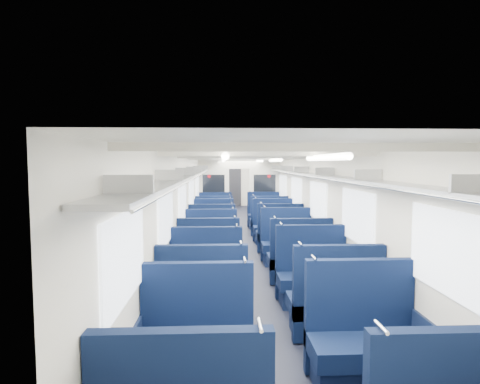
# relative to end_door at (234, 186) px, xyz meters

# --- Properties ---
(floor) EXTENTS (2.80, 18.00, 0.01)m
(floor) POSITION_rel_end_door_xyz_m (0.00, -8.94, -1.00)
(floor) COLOR black
(floor) RESTS_ON ground
(ceiling) EXTENTS (2.80, 18.00, 0.01)m
(ceiling) POSITION_rel_end_door_xyz_m (0.00, -8.94, 1.35)
(ceiling) COLOR white
(ceiling) RESTS_ON wall_left
(wall_left) EXTENTS (0.02, 18.00, 2.35)m
(wall_left) POSITION_rel_end_door_xyz_m (-1.40, -8.94, 0.18)
(wall_left) COLOR silver
(wall_left) RESTS_ON floor
(dado_left) EXTENTS (0.03, 17.90, 0.70)m
(dado_left) POSITION_rel_end_door_xyz_m (-1.39, -8.94, -0.65)
(dado_left) COLOR #0F1934
(dado_left) RESTS_ON floor
(wall_right) EXTENTS (0.02, 18.00, 2.35)m
(wall_right) POSITION_rel_end_door_xyz_m (1.40, -8.94, 0.18)
(wall_right) COLOR silver
(wall_right) RESTS_ON floor
(dado_right) EXTENTS (0.03, 17.90, 0.70)m
(dado_right) POSITION_rel_end_door_xyz_m (1.39, -8.94, -0.65)
(dado_right) COLOR #0F1934
(dado_right) RESTS_ON floor
(wall_far) EXTENTS (2.80, 0.02, 2.35)m
(wall_far) POSITION_rel_end_door_xyz_m (0.00, 0.06, 0.18)
(wall_far) COLOR silver
(wall_far) RESTS_ON floor
(luggage_rack_left) EXTENTS (0.36, 17.40, 0.18)m
(luggage_rack_left) POSITION_rel_end_door_xyz_m (-1.21, -8.94, 0.97)
(luggage_rack_left) COLOR #B2B5BA
(luggage_rack_left) RESTS_ON wall_left
(luggage_rack_right) EXTENTS (0.36, 17.40, 0.18)m
(luggage_rack_right) POSITION_rel_end_door_xyz_m (1.21, -8.94, 0.97)
(luggage_rack_right) COLOR #B2B5BA
(luggage_rack_right) RESTS_ON wall_right
(windows) EXTENTS (2.78, 15.60, 0.75)m
(windows) POSITION_rel_end_door_xyz_m (0.00, -9.40, 0.42)
(windows) COLOR white
(windows) RESTS_ON wall_left
(ceiling_fittings) EXTENTS (2.70, 16.06, 0.11)m
(ceiling_fittings) POSITION_rel_end_door_xyz_m (0.00, -9.20, 1.29)
(ceiling_fittings) COLOR silver
(ceiling_fittings) RESTS_ON ceiling
(end_door) EXTENTS (0.75, 0.06, 2.00)m
(end_door) POSITION_rel_end_door_xyz_m (0.00, 0.00, 0.00)
(end_door) COLOR black
(end_door) RESTS_ON floor
(bulkhead) EXTENTS (2.80, 0.10, 2.35)m
(bulkhead) POSITION_rel_end_door_xyz_m (-0.00, -6.43, 0.23)
(bulkhead) COLOR silver
(bulkhead) RESTS_ON floor
(seat_2) EXTENTS (1.12, 0.62, 1.25)m
(seat_2) POSITION_rel_end_door_xyz_m (-0.83, -16.00, -0.62)
(seat_2) COLOR #0D1B3E
(seat_2) RESTS_ON floor
(seat_3) EXTENTS (1.12, 0.62, 1.25)m
(seat_3) POSITION_rel_end_door_xyz_m (0.83, -15.95, -0.62)
(seat_3) COLOR #0D1B3E
(seat_3) RESTS_ON floor
(seat_4) EXTENTS (1.12, 0.62, 1.25)m
(seat_4) POSITION_rel_end_door_xyz_m (-0.83, -14.87, -0.62)
(seat_4) COLOR #0D1B3E
(seat_4) RESTS_ON floor
(seat_5) EXTENTS (1.12, 0.62, 1.25)m
(seat_5) POSITION_rel_end_door_xyz_m (0.83, -14.95, -0.62)
(seat_5) COLOR #0D1B3E
(seat_5) RESTS_ON floor
(seat_6) EXTENTS (1.12, 0.62, 1.25)m
(seat_6) POSITION_rel_end_door_xyz_m (-0.83, -13.87, -0.62)
(seat_6) COLOR #0D1B3E
(seat_6) RESTS_ON floor
(seat_7) EXTENTS (1.12, 0.62, 1.25)m
(seat_7) POSITION_rel_end_door_xyz_m (0.83, -13.76, -0.62)
(seat_7) COLOR #0D1B3E
(seat_7) RESTS_ON floor
(seat_8) EXTENTS (1.12, 0.62, 1.25)m
(seat_8) POSITION_rel_end_door_xyz_m (-0.83, -12.61, -0.62)
(seat_8) COLOR #0D1B3E
(seat_8) RESTS_ON floor
(seat_9) EXTENTS (1.12, 0.62, 1.25)m
(seat_9) POSITION_rel_end_door_xyz_m (0.83, -12.71, -0.62)
(seat_9) COLOR #0D1B3E
(seat_9) RESTS_ON floor
(seat_10) EXTENTS (1.12, 0.62, 1.25)m
(seat_10) POSITION_rel_end_door_xyz_m (-0.83, -11.57, -0.62)
(seat_10) COLOR #0D1B3E
(seat_10) RESTS_ON floor
(seat_11) EXTENTS (1.12, 0.62, 1.25)m
(seat_11) POSITION_rel_end_door_xyz_m (0.83, -11.36, -0.62)
(seat_11) COLOR #0D1B3E
(seat_11) RESTS_ON floor
(seat_12) EXTENTS (1.12, 0.62, 1.25)m
(seat_12) POSITION_rel_end_door_xyz_m (-0.83, -10.29, -0.62)
(seat_12) COLOR #0D1B3E
(seat_12) RESTS_ON floor
(seat_13) EXTENTS (1.12, 0.62, 1.25)m
(seat_13) POSITION_rel_end_door_xyz_m (0.83, -10.24, -0.62)
(seat_13) COLOR #0D1B3E
(seat_13) RESTS_ON floor
(seat_14) EXTENTS (1.12, 0.62, 1.25)m
(seat_14) POSITION_rel_end_door_xyz_m (-0.83, -9.17, -0.62)
(seat_14) COLOR #0D1B3E
(seat_14) RESTS_ON floor
(seat_15) EXTENTS (1.12, 0.62, 1.25)m
(seat_15) POSITION_rel_end_door_xyz_m (0.83, -9.18, -0.62)
(seat_15) COLOR #0D1B3E
(seat_15) RESTS_ON floor
(seat_16) EXTENTS (1.12, 0.62, 1.25)m
(seat_16) POSITION_rel_end_door_xyz_m (-0.83, -8.00, -0.62)
(seat_16) COLOR #0D1B3E
(seat_16) RESTS_ON floor
(seat_17) EXTENTS (1.12, 0.62, 1.25)m
(seat_17) POSITION_rel_end_door_xyz_m (0.83, -8.09, -0.62)
(seat_17) COLOR #0D1B3E
(seat_17) RESTS_ON floor
(seat_18) EXTENTS (1.12, 0.62, 1.25)m
(seat_18) POSITION_rel_end_door_xyz_m (-0.83, -6.83, -0.62)
(seat_18) COLOR #0D1B3E
(seat_18) RESTS_ON floor
(seat_19) EXTENTS (1.12, 0.62, 1.25)m
(seat_19) POSITION_rel_end_door_xyz_m (0.83, -6.75, -0.62)
(seat_19) COLOR #0D1B3E
(seat_19) RESTS_ON floor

